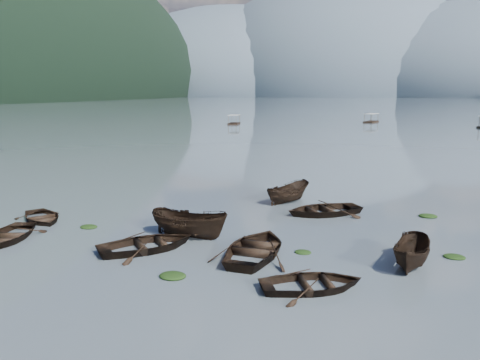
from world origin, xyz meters
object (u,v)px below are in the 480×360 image
(rowboat_0, at_px, (8,240))
(pontoon_left, at_px, (234,124))
(pontoon_centre, at_px, (371,122))
(rowboat_3, at_px, (256,255))

(rowboat_0, relative_size, pontoon_left, 0.79)
(pontoon_left, height_order, pontoon_centre, pontoon_centre)
(rowboat_0, height_order, pontoon_left, pontoon_left)
(rowboat_3, bearing_deg, pontoon_left, -69.72)
(rowboat_3, height_order, pontoon_centre, pontoon_centre)
(rowboat_3, bearing_deg, rowboat_0, 8.93)
(rowboat_0, distance_m, rowboat_3, 13.00)
(rowboat_3, distance_m, pontoon_left, 89.70)
(rowboat_0, bearing_deg, pontoon_centre, 64.57)
(pontoon_left, relative_size, pontoon_centre, 0.98)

